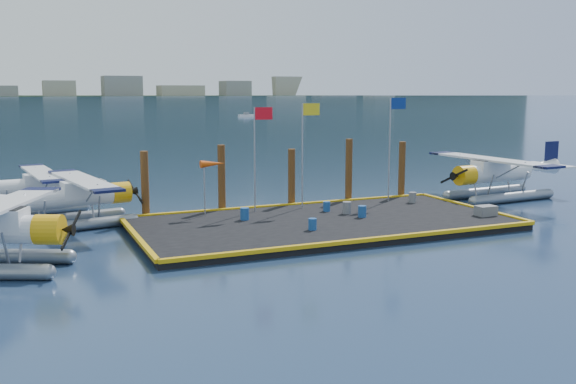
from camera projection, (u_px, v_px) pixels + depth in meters
The scene contains 23 objects.
ground at pixel (323, 227), 34.78m from camera, with size 4000.00×4000.00×0.00m, color #162B43.
dock at pixel (323, 224), 34.75m from camera, with size 20.00×10.00×0.40m, color black.
dock_bumpers at pixel (323, 218), 34.70m from camera, with size 20.25×10.25×0.18m, color #C89A0B, non-canonical shape.
far_backdrop at pixel (116, 90), 1704.84m from camera, with size 3050.00×2050.00×810.00m.
seaplane_b at pixel (76, 199), 34.74m from camera, with size 8.91×9.76×3.45m.
seaplane_c at pixel (36, 189), 38.75m from camera, with size 8.42×9.29×3.29m.
seaplane_d at pixel (495, 176), 43.28m from camera, with size 9.70×10.70×3.79m.
drum_0 at pixel (245, 214), 34.72m from camera, with size 0.47×0.47×0.67m, color navy.
drum_1 at pixel (362, 211), 35.49m from camera, with size 0.46×0.46×0.64m, color navy.
drum_2 at pixel (347, 208), 36.49m from camera, with size 0.49×0.49×0.69m, color slate.
drum_3 at pixel (312, 224), 32.23m from camera, with size 0.42×0.42×0.59m, color navy.
drum_4 at pixel (412, 197), 40.09m from camera, with size 0.47×0.47×0.66m, color slate.
drum_5 at pixel (327, 206), 37.23m from camera, with size 0.40×0.40×0.57m, color navy.
crate at pixel (486, 211), 35.95m from camera, with size 1.12×0.74×0.56m, color slate.
flagpole_red at pixel (258, 143), 36.65m from camera, with size 1.14×0.08×6.00m.
flagpole_yellow at pixel (306, 139), 37.80m from camera, with size 1.14×0.08×6.20m.
flagpole_blue at pixel (393, 133), 40.09m from camera, with size 1.14×0.08×6.50m.
windsock at pixel (212, 165), 35.78m from camera, with size 1.40×0.44×3.12m.
piling_0 at pixel (145, 186), 36.08m from camera, with size 0.44×0.44×4.00m, color #4C2D15.
piling_1 at pixel (222, 180), 37.81m from camera, with size 0.44×0.44×4.20m, color #4C2D15.
piling_2 at pixel (292, 180), 39.58m from camera, with size 0.44×0.44×3.80m, color #4C2D15.
piling_3 at pixel (349, 172), 41.09m from camera, with size 0.44×0.44×4.30m, color #4C2D15.
piling_4 at pixel (402, 172), 42.66m from camera, with size 0.44×0.44×4.00m, color #4C2D15.
Camera 1 is at (-15.09, -30.58, 7.34)m, focal length 40.00 mm.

